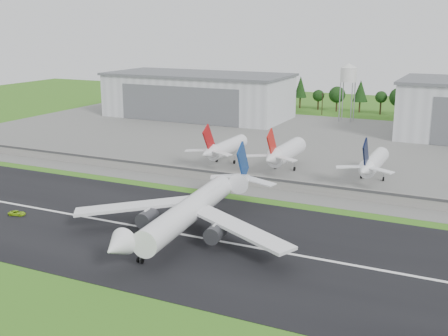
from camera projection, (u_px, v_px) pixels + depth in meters
The scene contains 14 objects.
ground at pixel (166, 251), 123.40m from camera, with size 600.00×600.00×0.00m, color #386918.
runway at pixel (188, 236), 132.12m from camera, with size 320.00×60.00×0.10m, color black.
runway_centerline at pixel (188, 235), 132.11m from camera, with size 220.00×1.00×0.02m, color white.
apron at pixel (320, 146), 228.23m from camera, with size 320.00×150.00×0.10m, color slate.
blast_fence at pixel (260, 182), 170.99m from camera, with size 240.00×0.61×3.50m.
hangar_west at pixel (198, 95), 297.97m from camera, with size 97.00×44.00×23.20m.
water_tower at pixel (349, 73), 280.98m from camera, with size 8.40×8.40×29.40m.
utility_poles at pixel (362, 118), 298.13m from camera, with size 230.00×3.00×12.00m, color black, non-canonical shape.
treeline at pixel (368, 114), 311.24m from camera, with size 320.00×16.00×22.00m, color black, non-canonical shape.
main_airliner at pixel (188, 217), 130.47m from camera, with size 57.04×59.27×18.17m.
ground_vehicle at pixel (17, 213), 145.85m from camera, with size 2.04×4.43×1.23m, color #93C717.
parked_jet_red_a at pixel (224, 148), 198.21m from camera, with size 7.36×31.29×16.36m.
parked_jet_red_b at pixel (284, 153), 188.81m from camera, with size 7.36×31.29×16.80m.
parked_jet_navy at pixel (372, 163), 176.51m from camera, with size 7.36×31.29×16.33m.
Camera 1 is at (61.04, -98.20, 48.53)m, focal length 45.00 mm.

